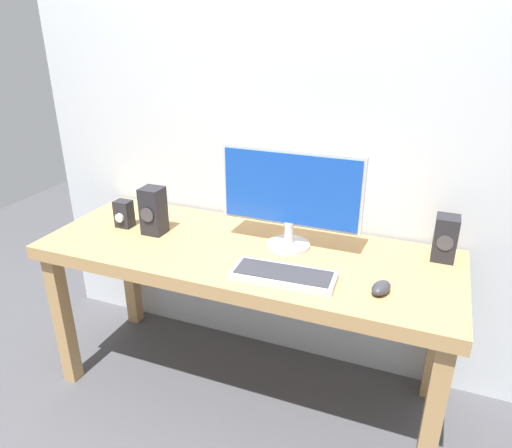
% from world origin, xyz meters
% --- Properties ---
extents(ground_plane, '(6.00, 6.00, 0.00)m').
position_xyz_m(ground_plane, '(0.00, 0.00, 0.00)').
color(ground_plane, '#4C4C51').
extents(wall_back, '(2.47, 0.04, 3.00)m').
position_xyz_m(wall_back, '(0.00, 0.36, 1.50)').
color(wall_back, silver).
rests_on(wall_back, ground_plane).
extents(desk, '(1.74, 0.64, 0.73)m').
position_xyz_m(desk, '(0.00, 0.00, 0.65)').
color(desk, tan).
rests_on(desk, ground_plane).
extents(monitor, '(0.59, 0.18, 0.41)m').
position_xyz_m(monitor, '(0.16, 0.09, 0.96)').
color(monitor, silver).
rests_on(monitor, desk).
extents(keyboard_primary, '(0.39, 0.17, 0.03)m').
position_xyz_m(keyboard_primary, '(0.23, -0.18, 0.74)').
color(keyboard_primary, silver).
rests_on(keyboard_primary, desk).
extents(mouse, '(0.08, 0.11, 0.04)m').
position_xyz_m(mouse, '(0.57, -0.15, 0.75)').
color(mouse, '#333338').
rests_on(mouse, desk).
extents(speaker_right, '(0.09, 0.09, 0.18)m').
position_xyz_m(speaker_right, '(0.77, 0.20, 0.82)').
color(speaker_right, '#232328').
rests_on(speaker_right, desk).
extents(speaker_left, '(0.09, 0.09, 0.21)m').
position_xyz_m(speaker_left, '(-0.44, -0.01, 0.84)').
color(speaker_left, '#232328').
rests_on(speaker_left, desk).
extents(audio_controller, '(0.07, 0.07, 0.13)m').
position_xyz_m(audio_controller, '(-0.60, 0.01, 0.79)').
color(audio_controller, '#232328').
rests_on(audio_controller, desk).
extents(coffee_mug, '(0.08, 0.08, 0.08)m').
position_xyz_m(coffee_mug, '(-0.58, 0.19, 0.77)').
color(coffee_mug, '#337FD8').
rests_on(coffee_mug, desk).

